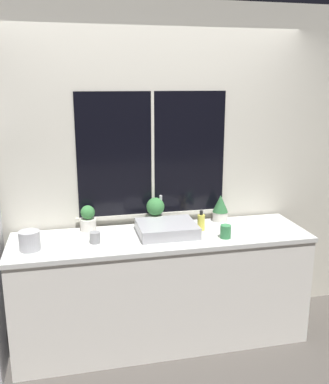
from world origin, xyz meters
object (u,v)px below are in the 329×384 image
(mug_grey, at_px, (95,238))
(kettle, at_px, (30,240))
(potted_plant_right, at_px, (220,208))
(potted_plant_left, at_px, (88,219))
(soap_bottle, at_px, (201,222))
(potted_plant_center, at_px, (155,211))
(mug_green, at_px, (226,232))
(sink, at_px, (167,228))

(mug_grey, xyz_separation_m, kettle, (-0.46, -0.04, 0.04))
(potted_plant_right, distance_m, mug_grey, 1.13)
(potted_plant_left, distance_m, soap_bottle, 0.91)
(potted_plant_left, xyz_separation_m, potted_plant_center, (0.55, 0.00, 0.03))
(potted_plant_right, height_order, mug_green, potted_plant_right)
(mug_grey, bearing_deg, mug_green, -6.55)
(sink, xyz_separation_m, potted_plant_right, (0.52, 0.22, 0.07))
(potted_plant_center, bearing_deg, soap_bottle, -29.33)
(mug_green, height_order, kettle, kettle)
(mug_grey, relative_size, kettle, 0.53)
(soap_bottle, height_order, mug_green, soap_bottle)
(soap_bottle, xyz_separation_m, mug_green, (0.13, -0.21, -0.02))
(potted_plant_center, relative_size, kettle, 1.52)
(mug_green, distance_m, mug_grey, 0.99)
(potted_plant_left, relative_size, soap_bottle, 1.27)
(potted_plant_center, distance_m, mug_grey, 0.60)
(soap_bottle, relative_size, mug_green, 1.60)
(mug_green, height_order, mug_grey, mug_green)
(kettle, bearing_deg, potted_plant_right, 12.10)
(potted_plant_right, relative_size, kettle, 1.45)
(potted_plant_left, height_order, soap_bottle, potted_plant_left)
(sink, xyz_separation_m, kettle, (-1.03, -0.11, 0.03))
(potted_plant_right, bearing_deg, mug_grey, -164.97)
(potted_plant_left, distance_m, potted_plant_right, 1.12)
(soap_bottle, bearing_deg, sink, -174.52)
(mug_grey, bearing_deg, potted_plant_center, 29.50)
(sink, bearing_deg, potted_plant_center, 102.54)
(mug_grey, bearing_deg, potted_plant_right, 15.03)
(mug_grey, bearing_deg, kettle, -175.04)
(sink, distance_m, kettle, 1.03)
(potted_plant_right, height_order, mug_grey, potted_plant_right)
(sink, xyz_separation_m, potted_plant_center, (-0.05, 0.22, 0.08))
(potted_plant_center, distance_m, potted_plant_right, 0.57)
(soap_bottle, distance_m, mug_grey, 0.86)
(kettle, bearing_deg, potted_plant_left, 37.85)
(mug_green, bearing_deg, potted_plant_center, 139.23)
(potted_plant_left, height_order, kettle, potted_plant_left)
(sink, distance_m, mug_green, 0.46)
(potted_plant_left, bearing_deg, mug_green, -21.67)
(soap_bottle, bearing_deg, potted_plant_center, 150.67)
(soap_bottle, bearing_deg, mug_green, -58.82)
(potted_plant_center, relative_size, potted_plant_right, 1.05)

